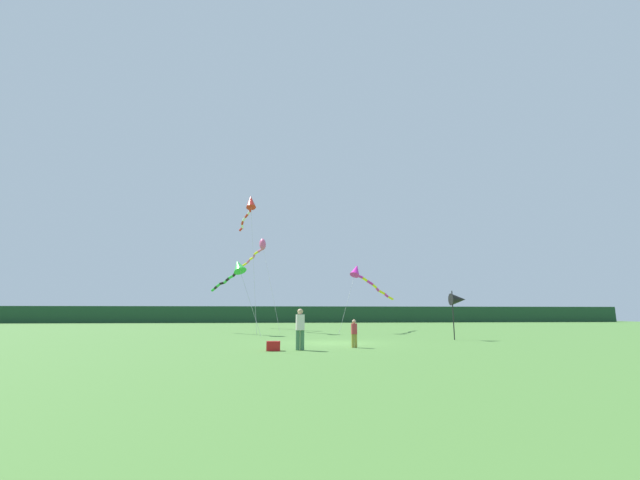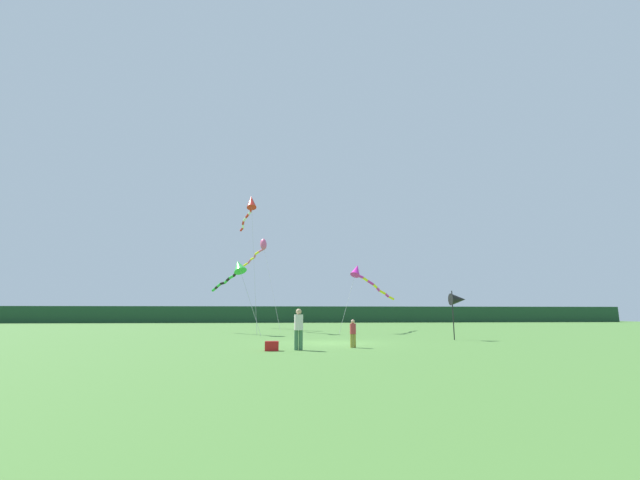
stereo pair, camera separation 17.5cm
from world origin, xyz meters
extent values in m
plane|color=#477533|center=(0.00, 0.00, 0.00)|extent=(120.00, 120.00, 0.00)
cube|color=#1E4228|center=(0.00, 45.00, 1.26)|extent=(108.00, 3.16, 2.51)
cylinder|color=#3F724C|center=(-1.90, -3.89, 0.40)|extent=(0.17, 0.17, 0.81)
cylinder|color=#3F724C|center=(-1.72, -3.89, 0.40)|extent=(0.17, 0.17, 0.81)
cylinder|color=silver|center=(-1.81, -3.89, 1.13)|extent=(0.37, 0.37, 0.64)
sphere|color=tan|center=(-1.81, -3.89, 1.57)|extent=(0.24, 0.24, 0.24)
cylinder|color=olive|center=(0.59, -2.88, 0.29)|extent=(0.12, 0.12, 0.59)
cylinder|color=olive|center=(0.72, -2.88, 0.29)|extent=(0.12, 0.12, 0.59)
cylinder|color=#B23338|center=(0.65, -2.88, 0.82)|extent=(0.27, 0.27, 0.47)
sphere|color=tan|center=(0.65, -2.88, 1.14)|extent=(0.17, 0.17, 0.17)
cube|color=red|center=(-2.90, -4.08, 0.19)|extent=(0.55, 0.32, 0.38)
cylinder|color=black|center=(7.31, 1.79, 1.39)|extent=(0.06, 0.06, 2.78)
cone|color=black|center=(7.66, 1.79, 2.28)|extent=(0.90, 0.70, 0.70)
cylinder|color=#B2B2B2|center=(-4.79, 11.08, 5.51)|extent=(1.07, 4.63, 11.03)
cone|color=red|center=(-5.31, 13.38, 11.03)|extent=(1.09, 1.41, 1.49)
cylinder|color=red|center=(-5.35, 13.70, 10.42)|extent=(0.29, 0.72, 0.39)
cylinder|color=white|center=(-5.49, 14.31, 10.28)|extent=(0.40, 0.69, 0.27)
cylinder|color=red|center=(-5.73, 14.90, 10.15)|extent=(0.49, 0.71, 0.38)
cylinder|color=white|center=(-6.01, 15.47, 9.96)|extent=(0.47, 0.71, 0.38)
cylinder|color=red|center=(-6.21, 16.07, 9.76)|extent=(0.33, 0.72, 0.39)
cylinder|color=white|center=(-6.28, 16.69, 9.57)|extent=(0.22, 0.70, 0.37)
cylinder|color=red|center=(-6.43, 17.30, 9.39)|extent=(0.48, 0.71, 0.37)
cylinder|color=#B2B2B2|center=(-3.49, 15.25, 3.99)|extent=(1.80, 4.66, 8.00)
ellipsoid|color=#E5598C|center=(-4.38, 17.56, 7.99)|extent=(0.94, 1.21, 1.34)
cylinder|color=#E5598C|center=(-4.59, 17.93, 7.46)|extent=(0.61, 0.85, 0.33)
cylinder|color=yellow|center=(-5.00, 18.65, 7.32)|extent=(0.59, 0.86, 0.35)
cylinder|color=#E5598C|center=(-5.28, 19.43, 7.13)|extent=(0.37, 0.91, 0.42)
cylinder|color=yellow|center=(-5.55, 20.22, 6.96)|extent=(0.57, 0.86, 0.30)
cylinder|color=#E5598C|center=(-5.91, 20.97, 6.77)|extent=(0.56, 0.90, 0.47)
cylinder|color=yellow|center=(-6.32, 21.69, 6.53)|extent=(0.66, 0.84, 0.39)
cylinder|color=#E5598C|center=(-6.78, 22.39, 6.35)|extent=(0.64, 0.84, 0.35)
cylinder|color=yellow|center=(-7.12, 23.14, 6.22)|extent=(0.42, 0.89, 0.31)
cylinder|color=#B2B2B2|center=(-4.77, 7.53, 2.43)|extent=(1.86, 2.27, 4.88)
cone|color=green|center=(-5.68, 8.65, 4.87)|extent=(1.52, 1.57, 1.26)
cylinder|color=green|center=(-5.80, 8.87, 4.46)|extent=(0.42, 0.56, 0.29)
cylinder|color=black|center=(-6.02, 9.31, 4.33)|extent=(0.42, 0.59, 0.36)
cylinder|color=green|center=(-6.29, 9.72, 4.17)|extent=(0.52, 0.54, 0.33)
cylinder|color=black|center=(-6.58, 10.11, 4.03)|extent=(0.45, 0.58, 0.34)
cylinder|color=green|center=(-6.81, 10.55, 3.89)|extent=(0.42, 0.58, 0.34)
cylinder|color=black|center=(-7.10, 10.94, 3.78)|extent=(0.51, 0.50, 0.26)
cylinder|color=green|center=(-7.42, 11.32, 3.67)|extent=(0.48, 0.57, 0.35)
cylinder|color=black|center=(-7.68, 11.73, 3.52)|extent=(0.43, 0.58, 0.33)
cylinder|color=green|center=(-7.94, 12.15, 3.37)|extent=(0.49, 0.57, 0.36)
cylinder|color=#B2B2B2|center=(2.47, 9.58, 2.43)|extent=(1.76, 2.16, 4.87)
cone|color=#E026B2|center=(3.34, 10.64, 4.86)|extent=(1.33, 1.39, 1.21)
cylinder|color=#E026B2|center=(3.64, 10.90, 4.41)|extent=(0.76, 0.68, 0.35)
cylinder|color=yellow|center=(4.18, 11.46, 4.23)|extent=(0.67, 0.78, 0.39)
cylinder|color=#E026B2|center=(4.72, 12.02, 4.00)|extent=(0.78, 0.70, 0.46)
cylinder|color=yellow|center=(5.24, 12.60, 3.76)|extent=(0.64, 0.80, 0.41)
cylinder|color=#E026B2|center=(5.65, 13.26, 3.54)|extent=(0.59, 0.83, 0.42)
cylinder|color=yellow|center=(6.16, 13.84, 3.30)|extent=(0.79, 0.67, 0.43)
cylinder|color=#E026B2|center=(6.70, 14.39, 3.07)|extent=(0.66, 0.79, 0.42)
cylinder|color=yellow|center=(7.24, 14.96, 2.85)|extent=(0.77, 0.70, 0.41)
camera|label=1|loc=(-2.69, -21.19, 1.52)|focal=22.85mm
camera|label=2|loc=(-2.52, -21.21, 1.52)|focal=22.85mm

